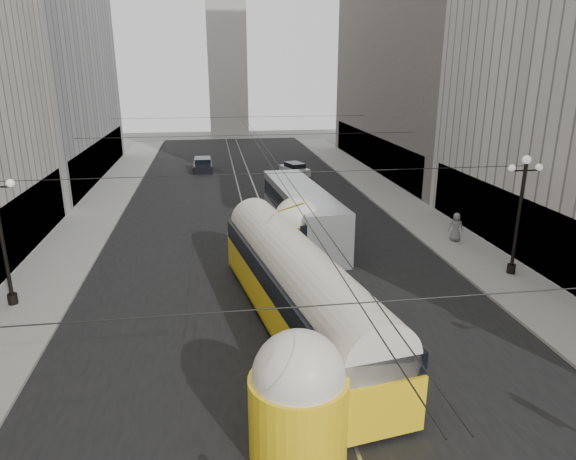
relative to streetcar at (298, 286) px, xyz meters
name	(u,v)px	position (x,y,z in m)	size (l,w,h in m)	color
road	(254,213)	(-0.27, 18.44, -1.93)	(20.00, 85.00, 0.02)	black
sidewalk_left	(102,206)	(-12.27, 21.94, -1.86)	(4.00, 72.00, 0.15)	gray
sidewalk_right	(389,195)	(11.73, 21.94, -1.86)	(4.00, 72.00, 0.15)	gray
rail_left	(245,213)	(-1.02, 18.44, -1.93)	(0.12, 85.00, 0.04)	gray
rail_right	(264,212)	(0.48, 18.44, -1.93)	(0.12, 85.00, 0.04)	gray
building_left_far	(19,26)	(-20.27, 33.94, 12.38)	(12.60, 28.60, 28.60)	#999999
building_right_far	(434,9)	(19.72, 33.94, 14.38)	(12.60, 32.60, 32.60)	#514C47
distant_tower	(226,38)	(-0.27, 65.94, 13.04)	(6.00, 6.00, 31.36)	#B2AFA8
lamppost_left_mid	(1,231)	(-12.87, 3.94, 1.81)	(1.86, 0.44, 6.37)	black
lamppost_right_mid	(520,209)	(12.33, 3.94, 1.81)	(1.86, 0.44, 6.37)	black
catenary	(256,138)	(-0.16, 17.43, 3.95)	(25.00, 72.00, 0.23)	black
streetcar	(298,286)	(0.00, 0.00, 0.00)	(5.33, 17.82, 3.95)	yellow
city_bus	(302,211)	(2.32, 12.15, -0.15)	(3.62, 12.96, 3.25)	#B4B7BA
sedan_white_far	(295,169)	(5.14, 32.35, -1.37)	(2.84, 4.28, 1.25)	silver
sedan_dark_far	(203,165)	(-4.31, 35.53, -1.27)	(1.99, 4.66, 1.46)	black
pedestrian_sidewalk_right	(456,227)	(11.77, 9.44, -0.86)	(0.90, 0.55, 1.83)	slate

